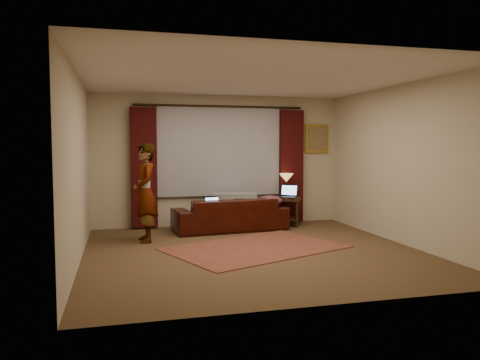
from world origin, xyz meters
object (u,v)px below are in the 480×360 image
end_table (288,211)px  laptop_table (287,191)px  laptop_sofa (215,204)px  sofa (230,208)px  person (145,193)px  tiffany_lamp (286,185)px

end_table → laptop_table: bearing=-114.9°
end_table → laptop_sofa: bearing=-165.5°
sofa → laptop_table: (1.19, 0.12, 0.28)m
sofa → person: 1.78m
laptop_sofa → sofa: bearing=11.4°
person → laptop_table: bearing=99.1°
laptop_sofa → laptop_table: laptop_table is taller
tiffany_lamp → end_table: bearing=-97.2°
laptop_sofa → end_table: laptop_sofa is taller
sofa → laptop_table: size_ratio=5.62×
sofa → end_table: bearing=-175.3°
sofa → laptop_sofa: size_ratio=6.24×
sofa → person: person is taller
end_table → laptop_table: (-0.05, -0.10, 0.42)m
person → laptop_sofa: bearing=104.0°
sofa → person: bearing=16.8°
sofa → laptop_sofa: sofa is taller
laptop_sofa → person: person is taller
end_table → laptop_table: size_ratio=1.53×
laptop_sofa → tiffany_lamp: (1.58, 0.53, 0.27)m
laptop_sofa → laptop_table: size_ratio=0.90×
tiffany_lamp → laptop_table: (-0.06, -0.23, -0.10)m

